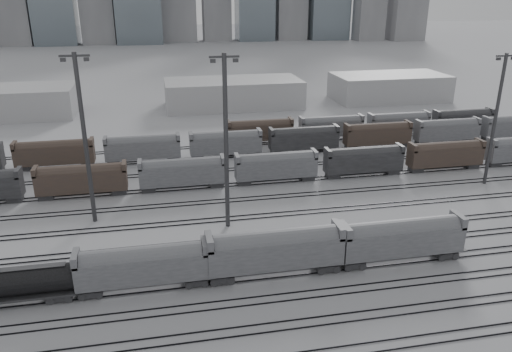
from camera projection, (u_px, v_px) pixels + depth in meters
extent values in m
plane|color=#B7B8BC|center=(273.00, 280.00, 61.27)|extent=(900.00, 900.00, 0.00)
cube|color=black|center=(304.00, 351.00, 49.07)|extent=(220.00, 0.07, 0.16)
cube|color=black|center=(295.00, 329.00, 52.34)|extent=(220.00, 0.07, 0.16)
cube|color=black|center=(291.00, 320.00, 53.65)|extent=(220.00, 0.07, 0.16)
cube|color=black|center=(283.00, 301.00, 56.92)|extent=(220.00, 0.07, 0.16)
cube|color=black|center=(280.00, 294.00, 58.24)|extent=(220.00, 0.07, 0.16)
cube|color=black|center=(273.00, 278.00, 61.50)|extent=(220.00, 0.07, 0.16)
cube|color=black|center=(270.00, 272.00, 62.82)|extent=(220.00, 0.07, 0.16)
cube|color=black|center=(264.00, 258.00, 66.09)|extent=(220.00, 0.07, 0.16)
cube|color=black|center=(262.00, 252.00, 67.40)|extent=(220.00, 0.07, 0.16)
cube|color=black|center=(257.00, 240.00, 70.67)|extent=(220.00, 0.07, 0.16)
cube|color=black|center=(255.00, 235.00, 71.98)|extent=(220.00, 0.07, 0.16)
cube|color=black|center=(248.00, 219.00, 77.09)|extent=(220.00, 0.07, 0.16)
cube|color=black|center=(246.00, 215.00, 78.40)|extent=(220.00, 0.07, 0.16)
cube|color=black|center=(240.00, 201.00, 83.50)|extent=(220.00, 0.07, 0.16)
cube|color=black|center=(239.00, 198.00, 84.82)|extent=(220.00, 0.07, 0.16)
cube|color=black|center=(234.00, 186.00, 89.92)|extent=(220.00, 0.07, 0.16)
cube|color=black|center=(232.00, 183.00, 91.23)|extent=(220.00, 0.07, 0.16)
cube|color=black|center=(227.00, 171.00, 97.25)|extent=(220.00, 0.07, 0.16)
cube|color=black|center=(226.00, 168.00, 98.56)|extent=(220.00, 0.07, 0.16)
cube|color=black|center=(222.00, 158.00, 104.58)|extent=(220.00, 0.07, 0.16)
cube|color=black|center=(221.00, 156.00, 105.90)|extent=(220.00, 0.07, 0.16)
cube|color=black|center=(217.00, 147.00, 111.91)|extent=(220.00, 0.07, 0.16)
cube|color=black|center=(216.00, 145.00, 113.23)|extent=(220.00, 0.07, 0.16)
cube|color=black|center=(60.00, 294.00, 57.37)|extent=(2.79, 2.25, 0.75)
sphere|color=black|center=(70.00, 276.00, 56.82)|extent=(3.11, 3.11, 3.11)
cube|color=black|center=(91.00, 291.00, 58.02)|extent=(2.64, 2.13, 0.71)
cube|color=black|center=(196.00, 280.00, 60.26)|extent=(2.64, 2.13, 0.71)
cube|color=slate|center=(143.00, 268.00, 58.29)|extent=(15.24, 3.05, 3.25)
cylinder|color=slate|center=(142.00, 258.00, 57.86)|extent=(13.82, 2.95, 2.95)
cube|color=slate|center=(75.00, 259.00, 56.22)|extent=(0.71, 3.05, 1.42)
cube|color=slate|center=(205.00, 246.00, 58.92)|extent=(0.71, 3.05, 1.42)
cone|color=black|center=(144.00, 282.00, 58.99)|extent=(2.44, 2.44, 0.91)
cube|color=black|center=(221.00, 276.00, 60.81)|extent=(2.91, 2.35, 0.78)
cube|color=black|center=(326.00, 265.00, 63.29)|extent=(2.91, 2.35, 0.78)
cube|color=slate|center=(275.00, 252.00, 61.12)|extent=(16.76, 3.35, 3.58)
cylinder|color=slate|center=(275.00, 242.00, 60.64)|extent=(15.20, 3.24, 3.24)
cube|color=slate|center=(209.00, 242.00, 58.84)|extent=(0.78, 3.35, 1.56)
cube|color=slate|center=(339.00, 230.00, 61.81)|extent=(0.78, 3.35, 1.56)
cone|color=black|center=(275.00, 268.00, 61.89)|extent=(2.68, 2.68, 1.01)
cube|color=black|center=(352.00, 262.00, 63.94)|extent=(2.81, 2.27, 0.76)
cube|color=black|center=(444.00, 252.00, 66.34)|extent=(2.81, 2.27, 0.76)
cube|color=slate|center=(401.00, 240.00, 64.24)|extent=(16.24, 3.25, 3.46)
cylinder|color=slate|center=(402.00, 231.00, 63.78)|extent=(14.72, 3.14, 3.14)
cube|color=slate|center=(345.00, 230.00, 62.03)|extent=(0.76, 3.25, 1.52)
cube|color=slate|center=(458.00, 220.00, 64.91)|extent=(0.76, 3.25, 1.52)
cone|color=black|center=(400.00, 254.00, 64.99)|extent=(2.60, 2.60, 0.97)
cylinder|color=#38383B|center=(85.00, 142.00, 72.13)|extent=(0.65, 0.65, 25.43)
cube|color=#38383B|center=(74.00, 56.00, 67.80)|extent=(4.07, 0.31, 0.31)
cube|color=#38383B|center=(63.00, 60.00, 67.70)|extent=(0.71, 0.51, 0.51)
cube|color=#38383B|center=(86.00, 59.00, 68.26)|extent=(0.71, 0.51, 0.51)
cylinder|color=#38383B|center=(226.00, 145.00, 70.57)|extent=(0.65, 0.65, 25.52)
cube|color=#38383B|center=(224.00, 57.00, 66.22)|extent=(4.08, 0.31, 0.31)
cube|color=#38383B|center=(213.00, 61.00, 66.12)|extent=(0.71, 0.51, 0.51)
cube|color=#38383B|center=(236.00, 60.00, 66.68)|extent=(0.71, 0.51, 0.51)
cylinder|color=#38383B|center=(495.00, 121.00, 87.16)|extent=(0.60, 0.60, 23.41)
cube|color=#38383B|center=(506.00, 56.00, 83.17)|extent=(3.74, 0.28, 0.28)
cube|color=#38383B|center=(498.00, 59.00, 83.08)|extent=(0.66, 0.47, 0.47)
cube|color=#44352B|center=(82.00, 181.00, 84.82)|extent=(15.00, 3.00, 5.60)
cube|color=slate|center=(182.00, 174.00, 87.95)|extent=(15.00, 3.00, 5.60)
cube|color=slate|center=(276.00, 167.00, 91.08)|extent=(15.00, 3.00, 5.60)
cube|color=black|center=(363.00, 161.00, 94.22)|extent=(15.00, 3.00, 5.60)
cube|color=#44352B|center=(445.00, 156.00, 97.35)|extent=(15.00, 3.00, 5.60)
cube|color=#44352B|center=(55.00, 154.00, 98.19)|extent=(15.00, 3.00, 5.60)
cube|color=slate|center=(143.00, 149.00, 101.32)|extent=(15.00, 3.00, 5.60)
cube|color=slate|center=(226.00, 144.00, 104.46)|extent=(15.00, 3.00, 5.60)
cube|color=black|center=(304.00, 140.00, 107.59)|extent=(15.00, 3.00, 5.60)
cube|color=#44352B|center=(377.00, 135.00, 110.73)|extent=(15.00, 3.00, 5.60)
cube|color=slate|center=(447.00, 131.00, 113.86)|extent=(15.00, 3.00, 5.60)
cube|color=#44352B|center=(260.00, 132.00, 113.45)|extent=(15.00, 3.00, 5.60)
cube|color=slate|center=(331.00, 128.00, 116.58)|extent=(15.00, 3.00, 5.60)
cube|color=slate|center=(398.00, 124.00, 119.72)|extent=(15.00, 3.00, 5.60)
cube|color=black|center=(462.00, 121.00, 122.85)|extent=(15.00, 3.00, 5.60)
cube|color=#AEAEB1|center=(233.00, 93.00, 148.77)|extent=(40.00, 18.00, 8.00)
cube|color=#AEAEB1|center=(389.00, 87.00, 157.99)|extent=(35.00, 18.00, 8.00)
cube|color=gray|center=(8.00, 10.00, 292.94)|extent=(22.00, 17.60, 42.00)
cube|color=gray|center=(95.00, 4.00, 301.09)|extent=(20.00, 16.00, 48.00)
cube|color=gray|center=(219.00, 12.00, 316.69)|extent=(18.00, 14.40, 38.00)
cube|color=gray|center=(295.00, 5.00, 324.67)|extent=(20.00, 16.00, 45.00)
cube|color=gray|center=(367.00, 9.00, 334.78)|extent=(18.00, 14.40, 40.00)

